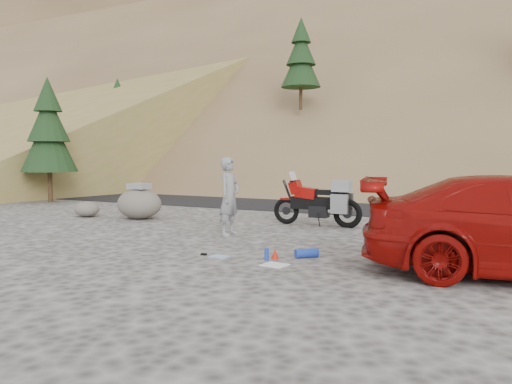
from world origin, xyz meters
TOP-DOWN VIEW (x-y plane):
  - ground at (0.00, 0.00)m, footprint 140.00×140.00m
  - road at (0.00, 9.00)m, footprint 120.00×7.00m
  - hillside at (-0.05, 40.88)m, footprint 120.00×73.00m
  - conifer_verge at (-11.00, 4.50)m, footprint 2.20×2.20m
  - motorcycle at (1.16, 2.97)m, footprint 2.46×0.77m
  - man at (-0.20, 0.51)m, footprint 0.45×0.67m
  - boulder at (-4.14, 1.92)m, footprint 1.62×1.47m
  - small_rock at (-5.92, 1.59)m, footprint 1.00×0.95m
  - gear_white_cloth at (2.14, -1.94)m, footprint 0.46×0.42m
  - gear_blue_mat at (2.38, -1.09)m, footprint 0.43×0.42m
  - gear_bottle at (1.84, -1.66)m, footprint 0.10×0.10m
  - gear_funnel at (1.91, -1.46)m, footprint 0.18×0.18m
  - gear_glove_b at (0.57, -1.75)m, footprint 0.11×0.09m
  - gear_blue_cloth at (0.93, -1.76)m, footprint 0.36×0.28m

SIDE VIEW (x-z plane):
  - ground at x=0.00m, z-range 0.00..0.00m
  - road at x=0.00m, z-range -0.03..0.03m
  - man at x=-0.20m, z-range -0.92..0.92m
  - gear_blue_cloth at x=0.93m, z-range 0.00..0.01m
  - gear_white_cloth at x=2.14m, z-range 0.00..0.01m
  - gear_glove_b at x=0.57m, z-range 0.00..0.03m
  - gear_blue_mat at x=2.38m, z-range 0.00..0.17m
  - gear_funnel at x=1.91m, z-range 0.00..0.19m
  - gear_bottle at x=1.84m, z-range 0.00..0.22m
  - small_rock at x=-5.92m, z-range 0.00..0.47m
  - boulder at x=-4.14m, z-range -0.07..1.00m
  - motorcycle at x=1.16m, z-range -0.11..1.35m
  - conifer_verge at x=-11.00m, z-range 0.37..5.41m
  - hillside at x=-0.05m, z-range -12.28..34.44m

